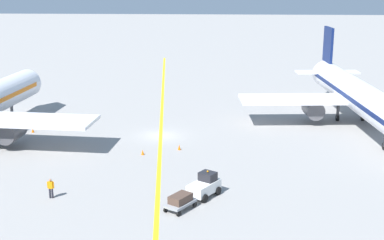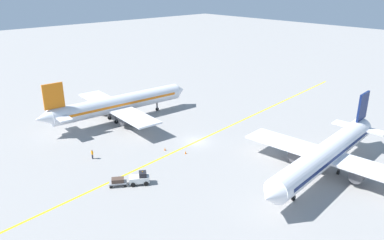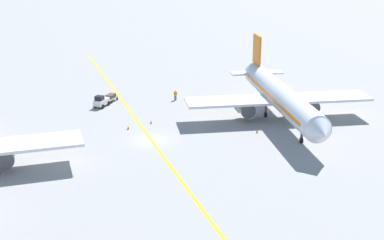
% 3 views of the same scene
% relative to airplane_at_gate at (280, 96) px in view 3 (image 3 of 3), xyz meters
% --- Properties ---
extents(ground_plane, '(400.00, 400.00, 0.00)m').
position_rel_airplane_at_gate_xyz_m(ground_plane, '(20.17, 4.37, -3.71)').
color(ground_plane, gray).
extents(apron_yellow_centreline, '(12.21, 119.46, 0.01)m').
position_rel_airplane_at_gate_xyz_m(apron_yellow_centreline, '(20.17, 4.37, -3.71)').
color(apron_yellow_centreline, yellow).
rests_on(apron_yellow_centreline, ground).
extents(airplane_at_gate, '(28.30, 35.54, 10.60)m').
position_rel_airplane_at_gate_xyz_m(airplane_at_gate, '(0.00, 0.00, 0.00)').
color(airplane_at_gate, silver).
rests_on(airplane_at_gate, ground).
extents(baggage_tug_white, '(2.91, 3.33, 2.11)m').
position_rel_airplane_at_gate_xyz_m(baggage_tug_white, '(25.75, -12.68, -2.81)').
color(baggage_tug_white, white).
rests_on(baggage_tug_white, ground).
extents(baggage_cart_trailing, '(2.59, 2.94, 1.24)m').
position_rel_airplane_at_gate_xyz_m(baggage_cart_trailing, '(23.96, -15.45, -2.95)').
color(baggage_cart_trailing, gray).
rests_on(baggage_cart_trailing, ground).
extents(ground_crew_worker, '(0.58, 0.22, 1.68)m').
position_rel_airplane_at_gate_xyz_m(ground_crew_worker, '(13.20, -13.79, -2.80)').
color(ground_crew_worker, '#23232D').
rests_on(ground_crew_worker, ground).
extents(traffic_cone_near_nose, '(0.32, 0.32, 0.55)m').
position_rel_airplane_at_gate_xyz_m(traffic_cone_near_nose, '(22.70, -0.65, -3.43)').
color(traffic_cone_near_nose, orange).
rests_on(traffic_cone_near_nose, ground).
extents(traffic_cone_mid_apron, '(0.32, 0.32, 0.55)m').
position_rel_airplane_at_gate_xyz_m(traffic_cone_mid_apron, '(19.10, -2.46, -3.43)').
color(traffic_cone_mid_apron, orange).
rests_on(traffic_cone_mid_apron, ground).
extents(traffic_cone_by_wingtip, '(0.32, 0.32, 0.55)m').
position_rel_airplane_at_gate_xyz_m(traffic_cone_by_wingtip, '(5.14, 4.85, -3.43)').
color(traffic_cone_by_wingtip, orange).
rests_on(traffic_cone_by_wingtip, ground).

